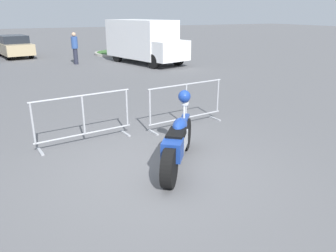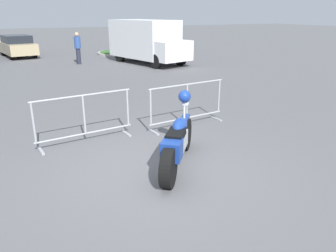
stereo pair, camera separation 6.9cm
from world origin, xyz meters
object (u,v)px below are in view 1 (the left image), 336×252
Objects in this scene: motorcycle at (178,141)px; delivery_van at (144,40)px; crowd_barrier_far at (186,104)px; crowd_barrier_near at (84,118)px; pedestrian at (75,47)px; parked_car_tan at (13,46)px.

delivery_van is (4.53, 12.27, 0.76)m from motorcycle.
delivery_van is (3.26, 10.37, 0.69)m from crowd_barrier_far.
crowd_barrier_far is at bearing 4.90° from motorcycle.
delivery_van reaches higher than crowd_barrier_far.
delivery_van is (5.79, 10.37, 0.69)m from crowd_barrier_near.
pedestrian is (-3.51, 1.28, -0.32)m from delivery_van.
motorcycle is at bearing -34.95° from delivery_van.
parked_car_tan is 2.47× the size of pedestrian.
pedestrian is (2.28, 11.65, 0.37)m from crowd_barrier_near.
pedestrian is at bearing -124.69° from delivery_van.
parked_car_tan reaches higher than crowd_barrier_near.
crowd_barrier_near is 1.00× the size of crowd_barrier_far.
pedestrian is (1.01, 13.55, 0.43)m from motorcycle.
parked_car_tan is (-6.34, 6.13, -0.56)m from delivery_van.
crowd_barrier_near is (-1.26, 1.91, 0.07)m from motorcycle.
crowd_barrier_near and crowd_barrier_far have the same top height.
parked_car_tan reaches higher than motorcycle.
crowd_barrier_near is 2.52m from crowd_barrier_far.
delivery_van reaches higher than motorcycle.
crowd_barrier_far is at bearing -179.26° from parked_car_tan.
crowd_barrier_far is 16.78m from parked_car_tan.
crowd_barrier_far is (2.52, 0.00, 0.00)m from crowd_barrier_near.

